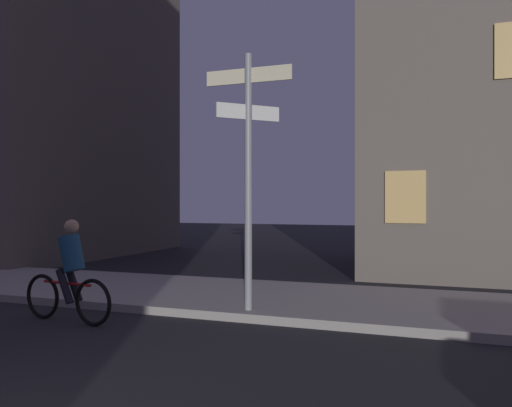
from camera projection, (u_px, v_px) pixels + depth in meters
The scene contains 3 objects.
sidewalk_kerb at pixel (262, 298), 9.62m from camera, with size 40.00×3.39×0.14m, color #9E9991.
signpost at pixel (248, 160), 8.24m from camera, with size 1.47×0.80×4.13m.
cyclist at pixel (69, 275), 7.95m from camera, with size 1.81×0.38×1.61m.
Camera 1 is at (3.19, -2.47, 1.87)m, focal length 35.85 mm.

